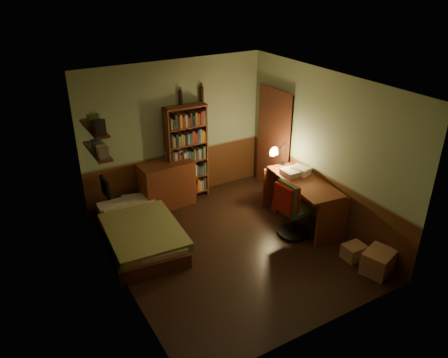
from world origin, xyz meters
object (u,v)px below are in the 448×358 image
bed (139,225)px  bookshelf (187,153)px  desk_lamp (283,147)px  cardboard_box_a (378,262)px  office_chair (296,205)px  mini_stereo (174,155)px  desk (303,201)px  cardboard_box_b (354,252)px  dresser (167,184)px

bed → bookshelf: 1.74m
desk_lamp → cardboard_box_a: (0.00, -2.37, -0.96)m
bookshelf → office_chair: bookshelf is taller
bookshelf → desk_lamp: 1.75m
mini_stereo → cardboard_box_a: bearing=-75.1°
office_chair → cardboard_box_a: bearing=-75.9°
desk → cardboard_box_a: size_ratio=3.27×
bed → cardboard_box_a: size_ratio=4.30×
desk_lamp → cardboard_box_b: desk_lamp is taller
bookshelf → desk_lamp: (1.37, -1.08, 0.22)m
desk_lamp → cardboard_box_b: 2.20m
cardboard_box_b → desk_lamp: bearing=88.4°
mini_stereo → cardboard_box_b: 3.54m
bed → dresser: dresser is taller
cardboard_box_a → cardboard_box_b: 0.42m
desk_lamp → cardboard_box_b: (-0.05, -1.95, -1.02)m
bed → mini_stereo: 1.59m
dresser → desk_lamp: bearing=-30.7°
desk_lamp → bookshelf: bearing=145.8°
office_chair → desk_lamp: bearing=62.3°
bookshelf → desk_lamp: bearing=-35.7°
dresser → mini_stereo: size_ratio=3.63×
cardboard_box_b → cardboard_box_a: bearing=-81.9°
bed → mini_stereo: (1.08, 0.97, 0.63)m
bed → desk_lamp: desk_lamp is taller
dresser → mini_stereo: bearing=27.5°
bed → dresser: 1.22m
bed → desk: desk is taller
desk_lamp → cardboard_box_a: size_ratio=1.44×
bed → mini_stereo: size_ratio=7.45×
desk_lamp → office_chair: desk_lamp is taller
dresser → cardboard_box_b: (1.78, -2.94, -0.31)m
dresser → cardboard_box_a: dresser is taller
bed → dresser: (0.87, 0.85, 0.13)m
office_chair → desk: bearing=30.4°
bed → cardboard_box_a: 3.69m
desk → office_chair: bearing=-139.1°
cardboard_box_b → bookshelf: bearing=113.4°
cardboard_box_a → bookshelf: bearing=111.7°
bookshelf → cardboard_box_a: bookshelf is taller
dresser → bookshelf: bearing=8.0°
office_chair → cardboard_box_b: office_chair is taller
desk → cardboard_box_a: (0.07, -1.64, -0.23)m
cardboard_box_a → office_chair: bearing=107.6°
bed → desk: size_ratio=1.31×
bed → office_chair: size_ratio=1.75×
dresser → bookshelf: bookshelf is taller
desk_lamp → cardboard_box_b: size_ratio=2.04×
cardboard_box_a → cardboard_box_b: bearing=98.1°
desk → desk_lamp: size_ratio=2.27×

